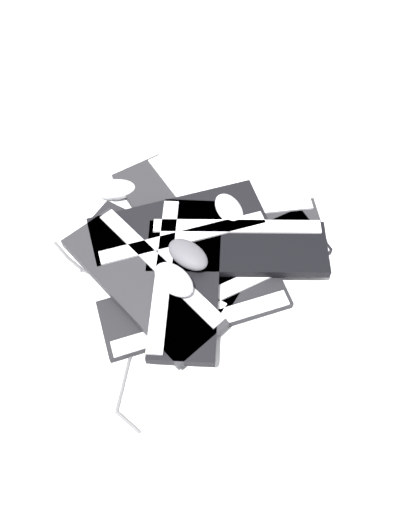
% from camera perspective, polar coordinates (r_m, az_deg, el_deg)
% --- Properties ---
extents(ground_plane, '(3.20, 3.20, 0.00)m').
position_cam_1_polar(ground_plane, '(1.24, -1.87, -2.09)').
color(ground_plane, white).
extents(keyboard_0, '(0.29, 0.46, 0.03)m').
position_cam_1_polar(keyboard_0, '(1.18, -1.15, -5.71)').
color(keyboard_0, black).
rests_on(keyboard_0, ground).
extents(keyboard_1, '(0.35, 0.46, 0.03)m').
position_cam_1_polar(keyboard_1, '(1.24, 4.25, -0.94)').
color(keyboard_1, black).
rests_on(keyboard_1, ground).
extents(keyboard_2, '(0.22, 0.46, 0.03)m').
position_cam_1_polar(keyboard_2, '(1.30, 3.66, 2.97)').
color(keyboard_2, '#232326').
rests_on(keyboard_2, ground).
extents(keyboard_3, '(0.45, 0.37, 0.03)m').
position_cam_1_polar(keyboard_3, '(1.32, -3.34, 4.25)').
color(keyboard_3, '#232326').
rests_on(keyboard_3, ground).
extents(keyboard_4, '(0.34, 0.46, 0.03)m').
position_cam_1_polar(keyboard_4, '(1.25, -5.12, -0.30)').
color(keyboard_4, black).
rests_on(keyboard_4, ground).
extents(keyboard_5, '(0.42, 0.42, 0.03)m').
position_cam_1_polar(keyboard_5, '(1.19, -7.21, -2.85)').
color(keyboard_5, '#232326').
rests_on(keyboard_5, keyboard_4).
extents(keyboard_6, '(0.44, 0.16, 0.03)m').
position_cam_1_polar(keyboard_6, '(1.19, -2.15, -2.18)').
color(keyboard_6, black).
rests_on(keyboard_6, keyboard_0).
extents(keyboard_7, '(0.29, 0.46, 0.03)m').
position_cam_1_polar(keyboard_7, '(1.27, -3.08, 3.65)').
color(keyboard_7, black).
rests_on(keyboard_7, keyboard_3).
extents(keyboard_8, '(0.16, 0.44, 0.03)m').
position_cam_1_polar(keyboard_8, '(1.23, 3.71, 1.02)').
color(keyboard_8, black).
rests_on(keyboard_8, keyboard_1).
extents(mouse_0, '(0.12, 0.13, 0.04)m').
position_cam_1_polar(mouse_0, '(1.17, -1.79, 0.17)').
color(mouse_0, '#4C4C51').
rests_on(mouse_0, keyboard_6).
extents(mouse_1, '(0.13, 0.11, 0.04)m').
position_cam_1_polar(mouse_1, '(1.29, 2.75, 5.28)').
color(mouse_1, silver).
rests_on(mouse_1, keyboard_2).
extents(mouse_2, '(0.12, 0.13, 0.04)m').
position_cam_1_polar(mouse_2, '(1.14, -3.59, -2.69)').
color(mouse_2, '#B7B7BC').
rests_on(mouse_2, keyboard_6).
extents(mouse_3, '(0.08, 0.12, 0.04)m').
position_cam_1_polar(mouse_3, '(1.39, -10.15, 7.50)').
color(mouse_3, '#B7B7BC').
rests_on(mouse_3, ground).
extents(cable_0, '(0.47, 0.28, 0.01)m').
position_cam_1_polar(cable_0, '(1.19, -10.71, -7.15)').
color(cable_0, '#59595B').
rests_on(cable_0, ground).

